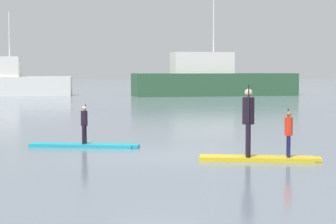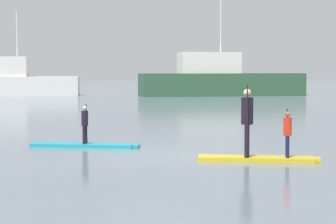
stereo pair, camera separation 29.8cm
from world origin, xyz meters
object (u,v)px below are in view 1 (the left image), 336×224
(paddler_adult, at_px, (248,118))
(paddleboard_far, at_px, (259,159))
(fishing_boat_white_large, at_px, (212,80))
(paddler_child_solo, at_px, (84,123))
(paddleboard_near, at_px, (84,145))
(fishing_boat_green_midground, at_px, (13,82))
(paddler_child_front, at_px, (289,131))

(paddler_adult, bearing_deg, paddleboard_far, -13.05)
(paddleboard_far, xyz_separation_m, fishing_boat_white_large, (6.89, 37.75, 1.25))
(paddler_child_solo, distance_m, paddler_adult, 5.30)
(fishing_boat_white_large, bearing_deg, paddleboard_near, -108.14)
(paddler_child_solo, xyz_separation_m, paddler_adult, (4.06, -3.38, 0.36))
(paddler_child_solo, height_order, paddleboard_far, paddler_child_solo)
(fishing_boat_green_midground, bearing_deg, paddler_adult, -76.70)
(fishing_boat_white_large, bearing_deg, fishing_boat_green_midground, 171.60)
(fishing_boat_green_midground, bearing_deg, paddleboard_far, -76.34)
(fishing_boat_white_large, relative_size, fishing_boat_green_midground, 1.49)
(paddleboard_far, height_order, fishing_boat_green_midground, fishing_boat_green_midground)
(paddler_child_front, bearing_deg, fishing_boat_white_large, 80.72)
(paddleboard_near, height_order, fishing_boat_white_large, fishing_boat_white_large)
(fishing_boat_white_large, bearing_deg, paddler_adult, -100.78)
(fishing_boat_green_midground, bearing_deg, fishing_boat_white_large, -8.40)
(paddler_child_solo, bearing_deg, paddleboard_near, -117.75)
(paddler_child_front, xyz_separation_m, fishing_boat_white_large, (6.19, 37.92, 0.55))
(paddler_child_front, distance_m, fishing_boat_green_midground, 41.72)
(paddler_adult, xyz_separation_m, fishing_boat_white_large, (7.18, 37.69, 0.21))
(paddleboard_near, relative_size, fishing_boat_white_large, 0.23)
(paddleboard_near, height_order, paddleboard_far, same)
(paddleboard_far, bearing_deg, paddler_child_front, -13.32)
(paddler_child_solo, distance_m, fishing_boat_white_large, 36.11)
(paddler_child_front, bearing_deg, paddleboard_near, 144.54)
(paddleboard_far, height_order, paddler_adult, paddler_adult)
(paddler_child_front, height_order, fishing_boat_white_large, fishing_boat_white_large)
(paddler_child_solo, bearing_deg, fishing_boat_green_midground, 98.40)
(paddleboard_far, distance_m, fishing_boat_white_large, 38.40)
(paddler_adult, height_order, paddler_child_front, paddler_adult)
(paddler_adult, relative_size, paddler_child_front, 1.51)
(paddler_child_solo, distance_m, paddleboard_far, 5.59)
(fishing_boat_white_large, bearing_deg, paddler_child_solo, -108.14)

